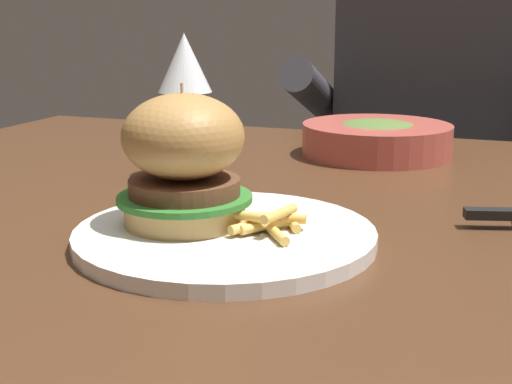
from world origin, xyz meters
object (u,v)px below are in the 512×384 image
at_px(wine_glass, 185,69).
at_px(soup_bowl, 377,138).
at_px(burger_sandwich, 184,159).
at_px(diner_person, 422,196).
at_px(main_plate, 225,236).

height_order(wine_glass, soup_bowl, wine_glass).
height_order(burger_sandwich, diner_person, diner_person).
relative_size(burger_sandwich, soup_bowl, 0.60).
distance_m(wine_glass, soup_bowl, 0.33).
bearing_deg(main_plate, diner_person, 85.59).
height_order(main_plate, wine_glass, wine_glass).
bearing_deg(soup_bowl, burger_sandwich, -101.77).
bearing_deg(burger_sandwich, main_plate, -4.58).
bearing_deg(main_plate, burger_sandwich, 175.42).
bearing_deg(burger_sandwich, soup_bowl, 78.23).
bearing_deg(burger_sandwich, diner_person, 82.99).
bearing_deg(wine_glass, main_plate, -57.45).
xyz_separation_m(burger_sandwich, wine_glass, (-0.11, 0.24, 0.06)).
bearing_deg(diner_person, soup_bowl, -92.24).
bearing_deg(diner_person, main_plate, -94.41).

